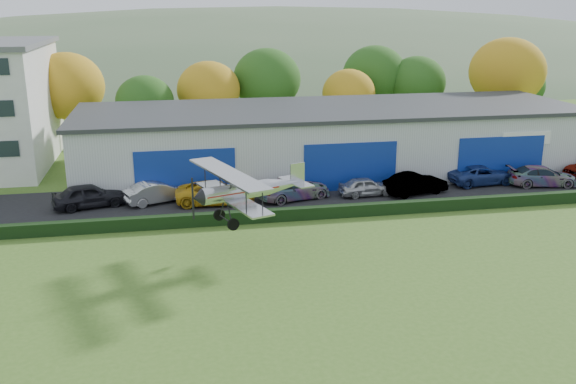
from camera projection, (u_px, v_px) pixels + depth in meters
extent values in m
plane|color=#406520|center=(382.00, 349.00, 25.52)|extent=(300.00, 300.00, 0.00)
cube|color=black|center=(327.00, 195.00, 45.82)|extent=(48.00, 9.00, 0.05)
cube|color=black|center=(345.00, 211.00, 41.19)|extent=(46.00, 0.60, 0.80)
cube|color=#B2B7BC|center=(330.00, 141.00, 52.06)|extent=(40.00, 12.00, 5.00)
cube|color=#2D3033|center=(331.00, 109.00, 51.30)|extent=(40.60, 12.60, 0.30)
cube|color=navy|center=(186.00, 175.00, 44.40)|extent=(7.00, 0.12, 3.60)
cube|color=navy|center=(350.00, 167.00, 46.56)|extent=(7.00, 0.12, 3.60)
cube|color=navy|center=(501.00, 160.00, 48.73)|extent=(7.00, 0.12, 3.60)
cylinder|color=#3D2614|center=(72.00, 133.00, 59.64)|extent=(0.36, 0.36, 3.15)
ellipsoid|color=#AA8015|center=(67.00, 86.00, 58.37)|extent=(6.84, 6.84, 6.16)
cylinder|color=#3D2614|center=(147.00, 139.00, 59.13)|extent=(0.36, 0.36, 2.45)
ellipsoid|color=#1E4C14|center=(145.00, 102.00, 58.13)|extent=(5.32, 5.32, 4.79)
cylinder|color=#3D2614|center=(210.00, 130.00, 62.04)|extent=(0.36, 0.36, 2.80)
ellipsoid|color=#AA8015|center=(209.00, 90.00, 60.90)|extent=(6.08, 6.08, 5.47)
cylinder|color=#3D2614|center=(267.00, 123.00, 64.95)|extent=(0.36, 0.36, 3.15)
ellipsoid|color=#1E4C14|center=(267.00, 79.00, 63.68)|extent=(6.84, 6.84, 6.16)
cylinder|color=#3D2614|center=(348.00, 127.00, 64.61)|extent=(0.36, 0.36, 2.45)
ellipsoid|color=#AA8015|center=(349.00, 93.00, 63.62)|extent=(5.32, 5.32, 4.79)
cylinder|color=#3D2614|center=(415.00, 119.00, 67.89)|extent=(0.36, 0.36, 2.80)
ellipsoid|color=#1E4C14|center=(417.00, 82.00, 66.75)|extent=(6.08, 6.08, 5.47)
cylinder|color=#3D2614|center=(502.00, 120.00, 65.47)|extent=(0.36, 0.36, 3.50)
ellipsoid|color=#AA8015|center=(507.00, 72.00, 64.05)|extent=(7.60, 7.60, 6.84)
cylinder|color=#3D2614|center=(517.00, 117.00, 70.10)|extent=(0.36, 0.36, 2.45)
ellipsoid|color=#1E4C14|center=(520.00, 86.00, 69.11)|extent=(5.32, 5.32, 4.79)
cylinder|color=#3D2614|center=(3.00, 133.00, 62.30)|extent=(0.36, 0.36, 2.10)
cylinder|color=#3D2614|center=(373.00, 116.00, 69.00)|extent=(0.36, 0.36, 3.15)
ellipsoid|color=#1E4C14|center=(375.00, 74.00, 67.72)|extent=(6.84, 6.84, 6.16)
ellipsoid|color=#4C6642|center=(277.00, 118.00, 165.28)|extent=(320.00, 196.00, 56.00)
ellipsoid|color=#4C6642|center=(524.00, 90.00, 176.32)|extent=(240.00, 126.00, 36.00)
imported|color=black|center=(89.00, 196.00, 42.86)|extent=(5.15, 3.11, 1.64)
imported|color=silver|center=(157.00, 192.00, 43.88)|extent=(4.83, 3.22, 1.50)
imported|color=gold|center=(216.00, 193.00, 43.70)|extent=(5.69, 2.96, 1.53)
imported|color=gray|center=(294.00, 188.00, 44.69)|extent=(5.63, 3.47, 1.52)
imported|color=silver|center=(366.00, 186.00, 45.50)|extent=(4.04, 1.83, 1.34)
imported|color=gray|center=(416.00, 184.00, 45.84)|extent=(5.01, 2.80, 1.57)
imported|color=navy|center=(481.00, 175.00, 48.45)|extent=(5.44, 2.93, 1.45)
imported|color=gray|center=(542.00, 176.00, 47.99)|extent=(5.42, 2.92, 1.49)
cylinder|color=silver|center=(236.00, 192.00, 34.29)|extent=(3.97, 2.13, 0.92)
cone|color=silver|center=(285.00, 184.00, 35.75)|extent=(2.43, 1.60, 0.92)
cone|color=black|center=(198.00, 198.00, 33.25)|extent=(0.78, 1.04, 0.92)
cube|color=#9E1812|center=(241.00, 190.00, 34.42)|extent=(4.37, 2.28, 0.06)
cube|color=black|center=(244.00, 183.00, 34.41)|extent=(1.36, 0.98, 0.26)
cube|color=silver|center=(232.00, 198.00, 34.28)|extent=(3.59, 7.38, 0.10)
cube|color=silver|center=(228.00, 174.00, 33.79)|extent=(3.82, 7.80, 0.10)
cylinder|color=black|center=(246.00, 200.00, 31.66)|extent=(0.08, 0.08, 1.33)
cylinder|color=black|center=(262.00, 197.00, 32.09)|extent=(0.08, 0.08, 1.33)
cylinder|color=black|center=(205.00, 175.00, 36.08)|extent=(0.08, 0.08, 1.33)
cylinder|color=black|center=(220.00, 173.00, 36.51)|extent=(0.08, 0.08, 1.33)
cylinder|color=black|center=(231.00, 182.00, 33.60)|extent=(0.13, 0.23, 0.76)
cylinder|color=black|center=(226.00, 179.00, 34.19)|extent=(0.13, 0.23, 0.76)
cylinder|color=black|center=(229.00, 211.00, 33.89)|extent=(0.30, 0.70, 1.25)
cylinder|color=black|center=(222.00, 207.00, 34.61)|extent=(0.30, 0.70, 1.25)
cylinder|color=black|center=(226.00, 220.00, 34.43)|extent=(0.70, 1.86, 0.07)
cylinder|color=black|center=(233.00, 224.00, 33.66)|extent=(0.67, 0.35, 0.65)
cylinder|color=black|center=(219.00, 215.00, 35.19)|extent=(0.67, 0.35, 0.65)
cylinder|color=black|center=(296.00, 187.00, 36.16)|extent=(0.38, 0.18, 0.43)
cube|color=silver|center=(296.00, 182.00, 36.08)|extent=(1.73, 2.81, 0.06)
cube|color=silver|center=(297.00, 173.00, 35.98)|extent=(0.89, 0.36, 1.12)
cube|color=black|center=(193.00, 199.00, 33.12)|extent=(0.10, 0.14, 2.25)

